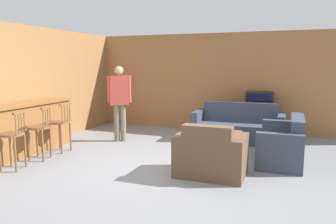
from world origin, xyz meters
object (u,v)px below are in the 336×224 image
(bar_chair_near, at_px, (13,138))
(tv, at_px, (259,102))
(bar_chair_mid, at_px, (40,131))
(armchair_near, at_px, (210,156))
(loveseat_right, at_px, (283,145))
(coffee_table, at_px, (223,137))
(bar_chair_far, at_px, (60,125))
(tv_unit, at_px, (258,124))
(person_by_window, at_px, (119,99))
(couch_far, at_px, (238,127))

(bar_chair_near, height_order, tv, tv)
(bar_chair_near, relative_size, bar_chair_mid, 1.00)
(armchair_near, relative_size, loveseat_right, 0.72)
(coffee_table, bearing_deg, bar_chair_far, -163.45)
(armchair_near, height_order, loveseat_right, armchair_near)
(loveseat_right, bearing_deg, armchair_near, -131.36)
(bar_chair_near, distance_m, armchair_near, 3.34)
(armchair_near, height_order, tv, tv)
(coffee_table, bearing_deg, loveseat_right, -4.63)
(armchair_near, height_order, tv_unit, armchair_near)
(armchair_near, distance_m, loveseat_right, 1.62)
(bar_chair_near, bearing_deg, loveseat_right, 25.84)
(tv_unit, bearing_deg, person_by_window, -150.30)
(tv_unit, bearing_deg, bar_chair_mid, -135.87)
(armchair_near, bearing_deg, person_by_window, 147.34)
(bar_chair_mid, distance_m, tv_unit, 5.10)
(tv_unit, bearing_deg, bar_chair_far, -141.03)
(bar_chair_mid, xyz_separation_m, tv, (3.66, 3.55, 0.32))
(bar_chair_far, bearing_deg, couch_far, 34.55)
(bar_chair_mid, bearing_deg, couch_far, 41.00)
(tv, distance_m, person_by_window, 3.43)
(tv, relative_size, person_by_window, 0.37)
(bar_chair_near, distance_m, bar_chair_far, 1.23)
(bar_chair_far, bearing_deg, coffee_table, 16.55)
(couch_far, relative_size, tv_unit, 2.03)
(coffee_table, height_order, tv_unit, tv_unit)
(bar_chair_mid, relative_size, tv_unit, 1.00)
(bar_chair_near, distance_m, coffee_table, 3.83)
(bar_chair_near, bearing_deg, coffee_table, 34.52)
(tv, bearing_deg, coffee_table, -103.98)
(bar_chair_mid, relative_size, bar_chair_far, 1.00)
(armchair_near, distance_m, tv, 3.40)
(bar_chair_mid, height_order, tv_unit, bar_chair_mid)
(tv_unit, relative_size, tv, 1.56)
(bar_chair_mid, bearing_deg, coffee_table, 25.83)
(bar_chair_near, distance_m, tv, 5.57)
(tv, bearing_deg, tv_unit, 90.00)
(couch_far, xyz_separation_m, tv, (0.39, 0.71, 0.55))
(bar_chair_mid, height_order, coffee_table, bar_chair_mid)
(armchair_near, relative_size, tv_unit, 1.07)
(person_by_window, bearing_deg, tv, 29.65)
(tv, bearing_deg, bar_chair_near, -131.13)
(tv, bearing_deg, bar_chair_far, -141.06)
(bar_chair_far, xyz_separation_m, tv, (3.66, 2.96, 0.32))
(bar_chair_near, xyz_separation_m, tv, (3.66, 4.19, 0.32))
(coffee_table, bearing_deg, person_by_window, 172.59)
(bar_chair_mid, height_order, bar_chair_far, same)
(person_by_window, bearing_deg, coffee_table, -7.41)
(person_by_window, bearing_deg, armchair_near, -32.66)
(coffee_table, height_order, person_by_window, person_by_window)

